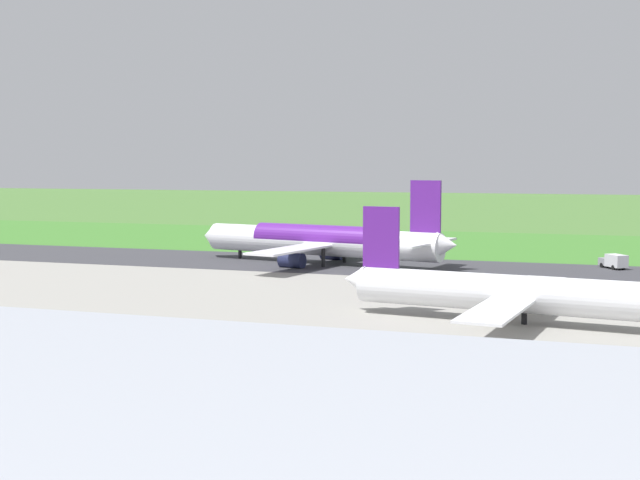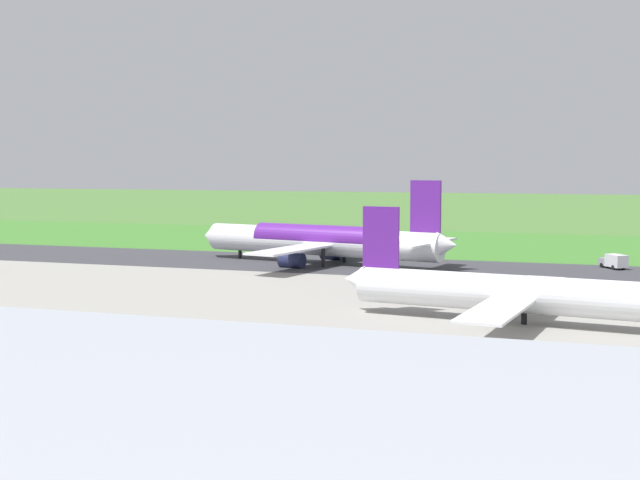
% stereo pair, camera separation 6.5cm
% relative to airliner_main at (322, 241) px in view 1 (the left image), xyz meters
% --- Properties ---
extents(ground_plane, '(800.00, 800.00, 0.00)m').
position_rel_airliner_main_xyz_m(ground_plane, '(0.02, -0.08, -4.35)').
color(ground_plane, '#477233').
extents(runway_asphalt, '(600.00, 28.31, 0.06)m').
position_rel_airliner_main_xyz_m(runway_asphalt, '(0.02, -0.08, -4.32)').
color(runway_asphalt, '#38383D').
rests_on(runway_asphalt, ground).
extents(apron_concrete, '(440.00, 110.00, 0.05)m').
position_rel_airliner_main_xyz_m(apron_concrete, '(0.02, 53.32, -4.33)').
color(apron_concrete, gray).
rests_on(apron_concrete, ground).
extents(grass_verge_foreground, '(600.00, 80.00, 0.04)m').
position_rel_airliner_main_xyz_m(grass_verge_foreground, '(0.02, -43.64, -4.33)').
color(grass_verge_foreground, '#3C782B').
rests_on(grass_verge_foreground, ground).
extents(airliner_main, '(53.78, 44.30, 15.88)m').
position_rel_airliner_main_xyz_m(airliner_main, '(0.00, 0.00, 0.00)').
color(airliner_main, white).
rests_on(airliner_main, ground).
extents(airliner_parked_near, '(45.70, 37.49, 13.34)m').
position_rel_airliner_main_xyz_m(airliner_parked_near, '(-40.63, 49.02, -0.71)').
color(airliner_parked_near, white).
rests_on(airliner_parked_near, ground).
extents(service_truck_fuel, '(5.14, 6.05, 2.65)m').
position_rel_airliner_main_xyz_m(service_truck_fuel, '(-51.61, -9.32, -2.95)').
color(service_truck_fuel, gray).
rests_on(service_truck_fuel, ground).
extents(no_stopping_sign, '(0.60, 0.10, 2.51)m').
position_rel_airliner_main_xyz_m(no_stopping_sign, '(23.73, -42.08, -2.86)').
color(no_stopping_sign, slate).
rests_on(no_stopping_sign, ground).
extents(traffic_cone_orange, '(0.40, 0.40, 0.55)m').
position_rel_airliner_main_xyz_m(traffic_cone_orange, '(29.90, -46.74, -4.08)').
color(traffic_cone_orange, orange).
rests_on(traffic_cone_orange, ground).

